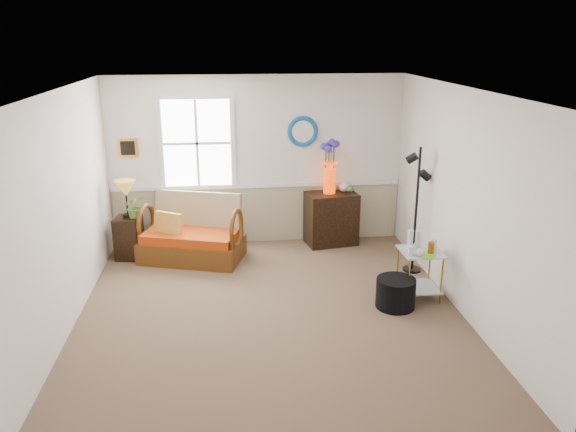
{
  "coord_description": "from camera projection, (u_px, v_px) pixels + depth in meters",
  "views": [
    {
      "loc": [
        -0.43,
        -5.96,
        3.16
      ],
      "look_at": [
        0.23,
        0.16,
        1.16
      ],
      "focal_mm": 35.0,
      "sensor_mm": 36.0,
      "label": 1
    }
  ],
  "objects": [
    {
      "name": "mirror",
      "position": [
        303.0,
        131.0,
        8.53
      ],
      "size": [
        0.47,
        0.07,
        0.47
      ],
      "primitive_type": "torus",
      "rotation": [
        1.57,
        0.0,
        0.0
      ],
      "color": "blue",
      "rests_on": "walls"
    },
    {
      "name": "potted_plant",
      "position": [
        135.0,
        209.0,
        8.06
      ],
      "size": [
        0.35,
        0.38,
        0.27
      ],
      "primitive_type": "imported",
      "rotation": [
        0.0,
        0.0,
        0.12
      ],
      "color": "#4A702F",
      "rests_on": "lamp_stand"
    },
    {
      "name": "throw_pillow",
      "position": [
        168.0,
        227.0,
        8.08
      ],
      "size": [
        0.41,
        0.31,
        0.42
      ],
      "primitive_type": null,
      "rotation": [
        0.0,
        0.0,
        -0.55
      ],
      "color": "#B85E08",
      "rests_on": "loveseat"
    },
    {
      "name": "table_lamp",
      "position": [
        126.0,
        199.0,
        8.07
      ],
      "size": [
        0.4,
        0.4,
        0.54
      ],
      "primitive_type": null,
      "rotation": [
        0.0,
        0.0,
        -0.44
      ],
      "color": "#B9842D",
      "rests_on": "lamp_stand"
    },
    {
      "name": "walls",
      "position": [
        269.0,
        209.0,
        6.25
      ],
      "size": [
        4.51,
        5.01,
        2.6
      ],
      "color": "silver",
      "rests_on": "floor"
    },
    {
      "name": "floor",
      "position": [
        270.0,
        314.0,
        6.66
      ],
      "size": [
        4.5,
        5.0,
        0.01
      ],
      "primitive_type": "cube",
      "color": "brown",
      "rests_on": "ground"
    },
    {
      "name": "window",
      "position": [
        197.0,
        143.0,
        8.41
      ],
      "size": [
        1.14,
        0.06,
        1.44
      ],
      "primitive_type": null,
      "color": "white",
      "rests_on": "walls"
    },
    {
      "name": "side_table",
      "position": [
        419.0,
        274.0,
        6.97
      ],
      "size": [
        0.5,
        0.5,
        0.63
      ],
      "primitive_type": null,
      "rotation": [
        0.0,
        0.0,
        0.01
      ],
      "color": "#B58D25",
      "rests_on": "floor"
    },
    {
      "name": "loveseat",
      "position": [
        191.0,
        229.0,
        8.13
      ],
      "size": [
        1.61,
        1.2,
        0.94
      ],
      "primitive_type": null,
      "rotation": [
        0.0,
        0.0,
        -0.3
      ],
      "color": "#572E0A",
      "rests_on": "floor"
    },
    {
      "name": "tabletop_items",
      "position": [
        422.0,
        242.0,
        6.81
      ],
      "size": [
        0.45,
        0.45,
        0.24
      ],
      "primitive_type": null,
      "rotation": [
        0.0,
        0.0,
        -0.12
      ],
      "color": "silver",
      "rests_on": "side_table"
    },
    {
      "name": "flower_vase",
      "position": [
        330.0,
        167.0,
        8.55
      ],
      "size": [
        0.31,
        0.31,
        0.81
      ],
      "primitive_type": null,
      "rotation": [
        0.0,
        0.0,
        0.35
      ],
      "color": "#EA3706",
      "rests_on": "cabinet"
    },
    {
      "name": "cabinet",
      "position": [
        331.0,
        218.0,
        8.78
      ],
      "size": [
        0.84,
        0.61,
        0.82
      ],
      "primitive_type": null,
      "rotation": [
        0.0,
        0.0,
        0.17
      ],
      "color": "black",
      "rests_on": "floor"
    },
    {
      "name": "picture",
      "position": [
        128.0,
        148.0,
        8.33
      ],
      "size": [
        0.28,
        0.03,
        0.28
      ],
      "primitive_type": "cube",
      "color": "gold",
      "rests_on": "walls"
    },
    {
      "name": "chair_rail",
      "position": [
        258.0,
        186.0,
        8.71
      ],
      "size": [
        4.46,
        0.04,
        0.06
      ],
      "primitive_type": "cube",
      "color": "white",
      "rests_on": "walls"
    },
    {
      "name": "wainscot",
      "position": [
        258.0,
        214.0,
        8.86
      ],
      "size": [
        4.46,
        0.02,
        0.9
      ],
      "primitive_type": "cube",
      "color": "tan",
      "rests_on": "walls"
    },
    {
      "name": "lamp_stand",
      "position": [
        129.0,
        238.0,
        8.22
      ],
      "size": [
        0.41,
        0.41,
        0.63
      ],
      "primitive_type": null,
      "rotation": [
        0.0,
        0.0,
        -0.17
      ],
      "color": "black",
      "rests_on": "floor"
    },
    {
      "name": "floor_lamp",
      "position": [
        416.0,
        211.0,
        7.61
      ],
      "size": [
        0.33,
        0.33,
        1.76
      ],
      "primitive_type": null,
      "rotation": [
        0.0,
        0.0,
        -0.42
      ],
      "color": "black",
      "rests_on": "floor"
    },
    {
      "name": "ceiling",
      "position": [
        268.0,
        90.0,
        5.85
      ],
      "size": [
        4.5,
        5.0,
        0.01
      ],
      "primitive_type": "cube",
      "color": "white",
      "rests_on": "walls"
    },
    {
      "name": "ottoman",
      "position": [
        396.0,
        293.0,
        6.77
      ],
      "size": [
        0.5,
        0.5,
        0.37
      ],
      "primitive_type": "cylinder",
      "rotation": [
        0.0,
        0.0,
        -0.06
      ],
      "color": "black",
      "rests_on": "floor"
    }
  ]
}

